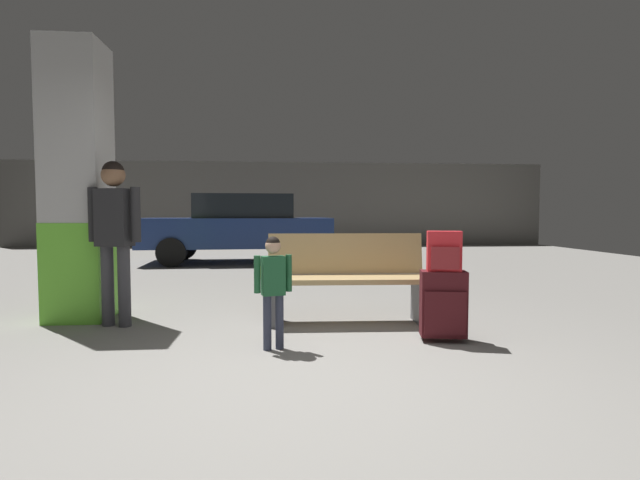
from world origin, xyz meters
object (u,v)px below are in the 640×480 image
suitcase (443,304)px  adult (114,225)px  structural_pillar (78,184)px  backpack_bright (444,252)px  child (273,280)px  bench (347,278)px  parked_car_far (239,226)px

suitcase → adult: adult is taller
structural_pillar → backpack_bright: size_ratio=8.28×
suitcase → child: child is taller
backpack_bright → adult: size_ratio=0.21×
structural_pillar → suitcase: 3.78m
backpack_bright → suitcase: bearing=37.9°
bench → backpack_bright: backpack_bright is taller
backpack_bright → structural_pillar: bearing=161.5°
bench → adult: bearing=179.8°
child → adult: adult is taller
child → parked_car_far: 6.92m
suitcase → child: size_ratio=0.66×
child → bench: bearing=51.3°
bench → backpack_bright: (0.71, -0.80, 0.33)m
child → adult: 1.83m
adult → parked_car_far: size_ratio=0.38×
structural_pillar → parked_car_far: 5.75m
parked_car_far → adult: bearing=-96.6°
bench → parked_car_far: size_ratio=0.39×
structural_pillar → child: (1.99, -1.27, -0.84)m
structural_pillar → adult: structural_pillar is taller
bench → backpack_bright: 1.12m
structural_pillar → suitcase: (3.44, -1.15, -1.08)m
bench → child: 1.18m
structural_pillar → parked_car_far: (1.15, 5.60, -0.59)m
structural_pillar → suitcase: structural_pillar is taller
suitcase → adult: (-2.97, 0.80, 0.66)m
adult → backpack_bright: bearing=-15.1°
child → adult: size_ratio=0.57×
bench → child: size_ratio=1.78×
suitcase → adult: size_ratio=0.38×
bench → adult: (-2.26, 0.01, 0.54)m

